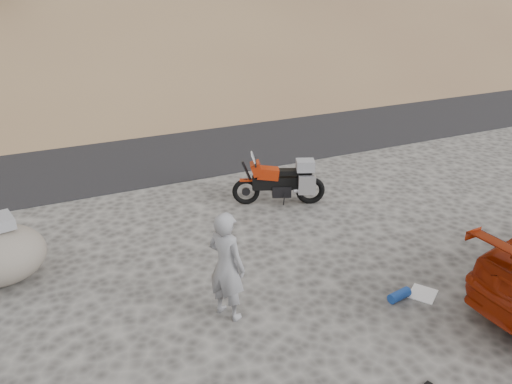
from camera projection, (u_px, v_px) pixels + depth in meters
The scene contains 7 objects.
ground at pixel (290, 296), 8.39m from camera, with size 140.00×140.00×0.00m, color #3C3A37.
road at pixel (156, 142), 15.86m from camera, with size 120.00×7.00×0.05m, color black.
motorcycle at pixel (283, 182), 11.49m from camera, with size 2.05×1.09×1.29m.
man at pixel (228, 314), 7.94m from camera, with size 0.66×0.43×1.81m, color gray.
gear_white_cloth at pixel (423, 294), 8.43m from camera, with size 0.46×0.41×0.02m, color white.
gear_blue_mat at pixel (399, 295), 8.27m from camera, with size 0.17×0.17×0.42m, color navy.
gear_funnel at pixel (492, 311), 7.88m from camera, with size 0.14×0.14×0.18m, color red.
Camera 1 is at (-3.42, -6.08, 5.02)m, focal length 35.00 mm.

